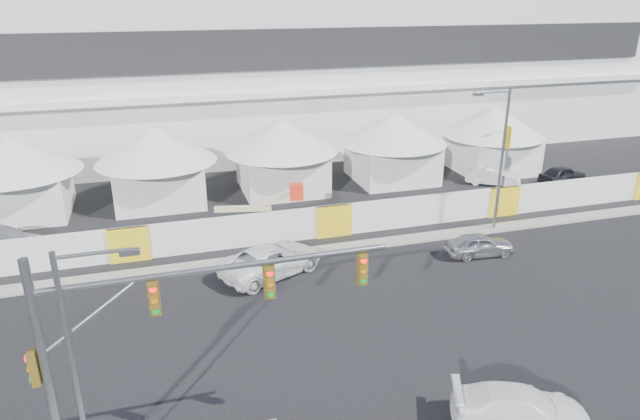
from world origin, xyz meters
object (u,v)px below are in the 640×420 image
object	(u,v)px
traffic_mast	(127,360)
streetlight_curb	(500,150)
pickup_near	(521,408)
lot_car_a	(493,176)
boom_lift	(236,222)
lot_car_b	(563,175)
streetlight_median	(81,362)
lot_car_c	(0,240)
pickup_curb	(271,260)
sedan_silver	(479,244)

from	to	relation	value
traffic_mast	streetlight_curb	xyz separation A→B (m)	(21.40, 14.33, 0.74)
pickup_near	lot_car_a	bearing A→B (deg)	-7.19
streetlight_curb	boom_lift	distance (m)	16.66
pickup_near	lot_car_b	world-z (taller)	lot_car_b
streetlight_curb	streetlight_median	bearing A→B (deg)	-147.41
lot_car_c	traffic_mast	distance (m)	21.36
pickup_curb	boom_lift	xyz separation A→B (m)	(-1.01, 5.61, 0.08)
pickup_near	streetlight_median	size ratio (longest dim) A/B	0.60
lot_car_b	streetlight_median	size ratio (longest dim) A/B	0.52
lot_car_b	lot_car_c	world-z (taller)	lot_car_c
lot_car_c	streetlight_median	world-z (taller)	streetlight_median
lot_car_a	lot_car_c	world-z (taller)	lot_car_c
lot_car_a	boom_lift	size ratio (longest dim) A/B	0.62
lot_car_c	boom_lift	world-z (taller)	boom_lift
pickup_near	boom_lift	bearing A→B (deg)	43.11
pickup_near	streetlight_median	world-z (taller)	streetlight_median
pickup_near	streetlight_curb	world-z (taller)	streetlight_curb
streetlight_median	streetlight_curb	bearing A→B (deg)	32.59
streetlight_median	traffic_mast	bearing A→B (deg)	4.98
sedan_silver	lot_car_a	distance (m)	13.50
traffic_mast	streetlight_curb	world-z (taller)	streetlight_curb
sedan_silver	streetlight_median	bearing A→B (deg)	124.75
pickup_curb	streetlight_median	distance (m)	15.36
lot_car_b	traffic_mast	size ratio (longest dim) A/B	0.40
sedan_silver	streetlight_curb	world-z (taller)	streetlight_curb
streetlight_curb	lot_car_c	bearing A→B (deg)	169.75
streetlight_median	streetlight_curb	xyz separation A→B (m)	(22.57, 14.43, 0.50)
lot_car_b	traffic_mast	xyz separation A→B (m)	(-31.96, -20.93, 3.75)
sedan_silver	lot_car_c	world-z (taller)	lot_car_c
lot_car_c	boom_lift	distance (m)	13.51
lot_car_c	lot_car_b	bearing A→B (deg)	-62.51
traffic_mast	boom_lift	bearing A→B (deg)	72.37
traffic_mast	streetlight_median	xyz separation A→B (m)	(-1.18, -0.10, 0.24)
lot_car_a	traffic_mast	bearing A→B (deg)	164.08
sedan_silver	pickup_curb	world-z (taller)	pickup_curb
pickup_near	boom_lift	world-z (taller)	boom_lift
pickup_curb	boom_lift	distance (m)	5.70
pickup_curb	lot_car_a	distance (m)	22.04
sedan_silver	pickup_near	bearing A→B (deg)	159.18
sedan_silver	boom_lift	size ratio (longest dim) A/B	0.59
pickup_near	lot_car_c	distance (m)	29.07
lot_car_b	boom_lift	xyz separation A→B (m)	(-26.22, -2.86, 0.18)
lot_car_b	streetlight_median	world-z (taller)	streetlight_median
lot_car_b	streetlight_curb	world-z (taller)	streetlight_curb
sedan_silver	traffic_mast	size ratio (longest dim) A/B	0.38
lot_car_b	sedan_silver	bearing A→B (deg)	114.36
streetlight_median	sedan_silver	bearing A→B (deg)	29.82
streetlight_median	boom_lift	distance (m)	19.82
boom_lift	sedan_silver	bearing A→B (deg)	-15.84
pickup_curb	lot_car_c	distance (m)	16.09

